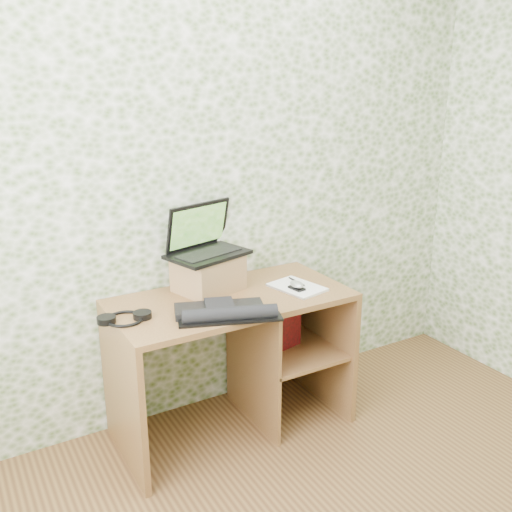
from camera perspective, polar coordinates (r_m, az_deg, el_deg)
wall_back at (r=2.99m, az=-5.44°, el=7.69°), size 3.50×0.00×3.50m
desk at (r=3.04m, az=-1.39°, el=-8.37°), size 1.20×0.60×0.75m
riser at (r=2.94m, az=-4.79°, el=-1.72°), size 0.36×0.33×0.18m
laptop at (r=2.93m, az=-5.22°, el=1.35°), size 0.45×0.37×0.26m
keyboard at (r=2.65m, az=-3.21°, el=-5.55°), size 0.48×0.38×0.07m
headphones at (r=2.67m, az=-13.00°, el=-6.07°), size 0.24×0.21×0.03m
notepad at (r=2.99m, az=4.13°, el=-3.13°), size 0.25×0.31×0.01m
mouse at (r=2.94m, az=4.09°, el=-3.03°), size 0.07×0.10×0.03m
pen at (r=3.04m, az=4.08°, el=-2.56°), size 0.01×0.14×0.01m
red_box at (r=3.09m, az=2.37°, el=-6.68°), size 0.26×0.13×0.30m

